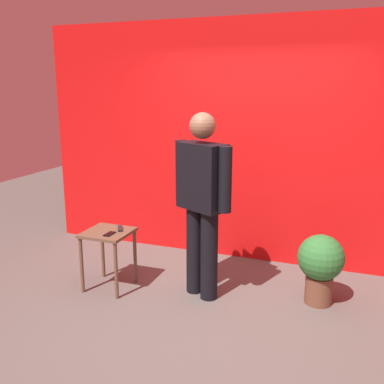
% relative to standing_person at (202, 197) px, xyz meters
% --- Properties ---
extents(ground_plane, '(12.00, 12.00, 0.00)m').
position_rel_standing_person_xyz_m(ground_plane, '(0.16, -0.45, -1.02)').
color(ground_plane, '#59544F').
extents(back_wall_red, '(5.18, 0.12, 2.80)m').
position_rel_standing_person_xyz_m(back_wall_red, '(0.16, 1.16, 0.38)').
color(back_wall_red, red).
rests_on(back_wall_red, ground_plane).
extents(standing_person, '(0.69, 0.44, 1.81)m').
position_rel_standing_person_xyz_m(standing_person, '(0.00, 0.00, 0.00)').
color(standing_person, black).
rests_on(standing_person, ground_plane).
extents(side_table, '(0.46, 0.46, 0.61)m').
position_rel_standing_person_xyz_m(side_table, '(-0.95, -0.18, -0.52)').
color(side_table, brown).
rests_on(side_table, ground_plane).
extents(cell_phone, '(0.07, 0.14, 0.01)m').
position_rel_standing_person_xyz_m(cell_phone, '(-0.88, -0.26, -0.40)').
color(cell_phone, black).
rests_on(cell_phone, side_table).
extents(tv_remote, '(0.13, 0.17, 0.02)m').
position_rel_standing_person_xyz_m(tv_remote, '(-0.86, -0.09, -0.39)').
color(tv_remote, black).
rests_on(tv_remote, side_table).
extents(potted_plant, '(0.44, 0.44, 0.69)m').
position_rel_standing_person_xyz_m(potted_plant, '(1.12, 0.23, -0.61)').
color(potted_plant, brown).
rests_on(potted_plant, ground_plane).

